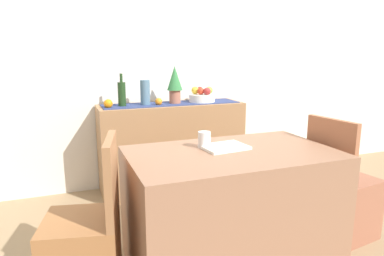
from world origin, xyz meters
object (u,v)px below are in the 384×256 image
at_px(ceramic_vase, 145,93).
at_px(wine_bottle, 122,94).
at_px(coffee_cup, 204,140).
at_px(sideboard_console, 172,147).
at_px(chair_by_corner, 341,201).
at_px(potted_plant, 175,83).
at_px(fruit_bowl, 202,98).
at_px(dining_table, 231,207).
at_px(chair_near_window, 85,249).
at_px(open_book, 224,147).

bearing_deg(ceramic_vase, wine_bottle, -180.00).
bearing_deg(coffee_cup, sideboard_console, 82.71).
bearing_deg(chair_by_corner, potted_plant, 122.54).
xyz_separation_m(fruit_bowl, ceramic_vase, (-0.57, 0.00, 0.07)).
distance_m(dining_table, coffee_cup, 0.47).
bearing_deg(coffee_cup, dining_table, -49.14).
relative_size(ceramic_vase, potted_plant, 0.65).
relative_size(wine_bottle, chair_near_window, 0.33).
xyz_separation_m(fruit_bowl, coffee_cup, (-0.47, -1.18, -0.11)).
xyz_separation_m(potted_plant, coffee_cup, (-0.19, -1.18, -0.27)).
height_order(sideboard_console, open_book, sideboard_console).
distance_m(coffee_cup, chair_near_window, 0.95).
relative_size(sideboard_console, chair_near_window, 1.55).
relative_size(sideboard_console, dining_table, 1.09).
bearing_deg(wine_bottle, coffee_cup, -74.81).
bearing_deg(wine_bottle, fruit_bowl, 0.00).
distance_m(potted_plant, chair_by_corner, 1.77).
distance_m(sideboard_console, wine_bottle, 0.72).
distance_m(sideboard_console, coffee_cup, 1.24).
height_order(ceramic_vase, open_book, ceramic_vase).
height_order(sideboard_console, wine_bottle, wine_bottle).
distance_m(wine_bottle, chair_by_corner, 2.03).
bearing_deg(ceramic_vase, dining_table, -80.09).
relative_size(dining_table, open_book, 4.60).
xyz_separation_m(ceramic_vase, chair_by_corner, (1.14, -1.33, -0.71)).
height_order(ceramic_vase, dining_table, ceramic_vase).
bearing_deg(dining_table, open_book, 100.96).
distance_m(open_book, chair_near_window, 1.02).
distance_m(sideboard_console, fruit_bowl, 0.57).
xyz_separation_m(sideboard_console, fruit_bowl, (0.32, 0.00, 0.47)).
xyz_separation_m(potted_plant, open_book, (-0.07, -1.25, -0.31)).
distance_m(ceramic_vase, potted_plant, 0.30).
distance_m(wine_bottle, open_book, 1.34).
distance_m(fruit_bowl, ceramic_vase, 0.58).
relative_size(sideboard_console, chair_by_corner, 1.55).
bearing_deg(ceramic_vase, chair_by_corner, -49.43).
height_order(dining_table, chair_by_corner, chair_by_corner).
bearing_deg(potted_plant, wine_bottle, -180.00).
xyz_separation_m(wine_bottle, dining_table, (0.45, -1.33, -0.60)).
distance_m(fruit_bowl, coffee_cup, 1.27).
bearing_deg(chair_by_corner, open_book, 174.87).
xyz_separation_m(ceramic_vase, open_book, (0.22, -1.25, -0.22)).
xyz_separation_m(potted_plant, chair_by_corner, (0.85, -1.33, -0.79)).
distance_m(wine_bottle, coffee_cup, 1.24).
bearing_deg(ceramic_vase, potted_plant, 0.00).
height_order(wine_bottle, chair_near_window, wine_bottle).
bearing_deg(open_book, chair_near_window, 179.26).
height_order(fruit_bowl, potted_plant, potted_plant).
height_order(open_book, chair_by_corner, chair_by_corner).
bearing_deg(chair_by_corner, fruit_bowl, 113.13).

